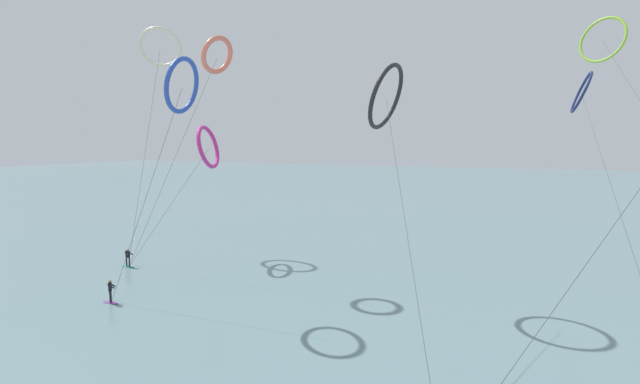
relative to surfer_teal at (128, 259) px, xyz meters
The scene contains 10 objects.
sea_water 81.89m from the surfer_teal, 74.75° to the left, with size 400.00×200.00×0.08m, color slate.
surfer_teal is the anchor object (origin of this frame).
surfer_violet 9.84m from the surfer_teal, 50.57° to the right, with size 1.40×0.73×1.70m.
kite_ivory 23.19m from the surfer_teal, 113.89° to the left, with size 6.98×12.15×23.43m.
kite_lime 51.33m from the surfer_teal, 33.99° to the left, with size 5.15×47.66×24.07m.
kite_magenta 12.54m from the surfer_teal, 55.23° to the left, with size 5.54×8.53×12.89m.
kite_charcoal 26.91m from the surfer_teal, ahead, with size 8.30×19.43×16.78m.
kite_cobalt 18.39m from the surfer_teal, 23.69° to the right, with size 5.23×5.00×17.08m.
kite_coral 19.68m from the surfer_teal, 15.87° to the left, with size 9.58×4.17×20.04m.
kite_navy 51.91m from the surfer_teal, 40.16° to the left, with size 2.42×54.66×19.35m.
Camera 1 is at (11.03, -2.66, 11.33)m, focal length 26.48 mm.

